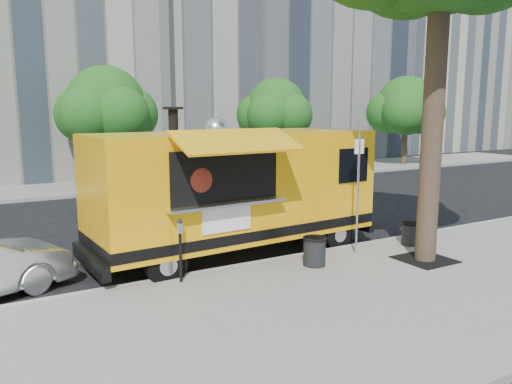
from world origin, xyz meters
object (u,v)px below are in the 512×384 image
food_truck (236,188)px  far_tree_d (406,106)px  sign_post (358,186)px  trash_bin_right (411,233)px  far_tree_c (276,109)px  parking_meter (180,243)px  far_tree_b (106,106)px  trash_bin_left (315,250)px

food_truck → far_tree_d: bearing=29.9°
sign_post → trash_bin_right: size_ratio=5.08×
far_tree_c → parking_meter: size_ratio=3.90×
far_tree_d → parking_meter: far_tree_d is taller
parking_meter → food_truck: food_truck is taller
far_tree_d → trash_bin_right: (-14.69, -14.28, -3.42)m
sign_post → trash_bin_right: (1.76, -0.13, -1.38)m
far_tree_b → parking_meter: size_ratio=4.12×
far_tree_b → far_tree_c: size_ratio=1.06×
far_tree_d → trash_bin_left: bearing=-141.2°
far_tree_c → parking_meter: 17.82m
food_truck → parking_meter: bearing=-147.4°
trash_bin_right → far_tree_d: bearing=44.2°
parking_meter → food_truck: bearing=36.0°
food_truck → far_tree_b: bearing=86.9°
parking_meter → food_truck: (2.09, 1.52, 0.77)m
trash_bin_right → sign_post: bearing=175.9°
far_tree_c → food_truck: size_ratio=0.68×
parking_meter → far_tree_b: bearing=81.9°
parking_meter → trash_bin_right: bearing=-3.0°
far_tree_d → sign_post: bearing=-139.3°
far_tree_c → trash_bin_right: 15.19m
far_tree_b → trash_bin_left: (1.06, -14.53, -3.33)m
far_tree_c → parking_meter: far_tree_c is taller
sign_post → parking_meter: sign_post is taller
far_tree_c → far_tree_b: bearing=178.1°
far_tree_c → food_truck: bearing=-126.1°
sign_post → parking_meter: 4.64m
far_tree_d → food_truck: far_tree_d is taller
food_truck → far_tree_c: bearing=50.5°
trash_bin_left → food_truck: bearing=116.0°
trash_bin_right → trash_bin_left: bearing=-177.3°
far_tree_b → trash_bin_right: (4.31, -14.38, -3.37)m
trash_bin_left → trash_bin_right: 3.25m
sign_post → trash_bin_left: 2.03m
sign_post → food_truck: (-2.46, 1.72, -0.10)m
far_tree_b → sign_post: 14.61m
sign_post → trash_bin_left: size_ratio=4.52×
far_tree_d → sign_post: (-16.45, -14.15, -2.04)m
parking_meter → trash_bin_left: (3.06, -0.48, -0.48)m
sign_post → trash_bin_right: bearing=-4.1°
far_tree_c → sign_post: far_tree_c is taller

